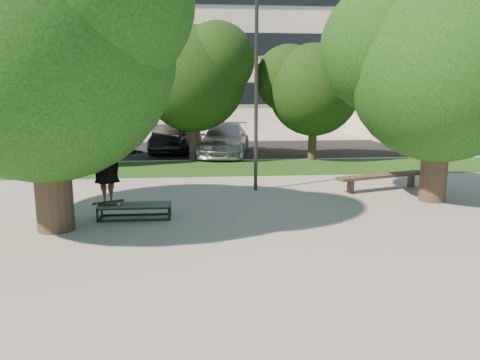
{
  "coord_description": "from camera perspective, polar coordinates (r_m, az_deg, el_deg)",
  "views": [
    {
      "loc": [
        -0.91,
        -9.88,
        3.21
      ],
      "look_at": [
        0.07,
        0.6,
        1.19
      ],
      "focal_mm": 35.0,
      "sensor_mm": 36.0,
      "label": 1
    }
  ],
  "objects": [
    {
      "name": "skater_rig",
      "position": [
        12.09,
        -15.97,
        1.07
      ],
      "size": [
        2.0,
        0.85,
        1.65
      ],
      "rotation": [
        0.0,
        0.0,
        3.31
      ],
      "color": "white",
      "rests_on": "grind_box"
    },
    {
      "name": "bg_tree_left",
      "position": [
        21.71,
        -20.92,
        11.54
      ],
      "size": [
        5.28,
        4.51,
        5.77
      ],
      "color": "#38281E",
      "rests_on": "ground"
    },
    {
      "name": "tree_right",
      "position": [
        14.68,
        23.03,
        13.48
      ],
      "size": [
        6.24,
        5.33,
        6.51
      ],
      "color": "#38281E",
      "rests_on": "ground"
    },
    {
      "name": "grass_strip",
      "position": [
        19.73,
        0.26,
        1.53
      ],
      "size": [
        30.0,
        4.0,
        0.02
      ],
      "primitive_type": "cube",
      "color": "#1B4212",
      "rests_on": "ground"
    },
    {
      "name": "ground",
      "position": [
        10.43,
        -0.09,
        -7.06
      ],
      "size": [
        120.0,
        120.0,
        0.0
      ],
      "primitive_type": "plane",
      "color": "gray",
      "rests_on": "ground"
    },
    {
      "name": "tree_left",
      "position": [
        11.55,
        -23.32,
        16.05
      ],
      "size": [
        6.96,
        5.95,
        7.12
      ],
      "color": "#38281E",
      "rests_on": "ground"
    },
    {
      "name": "lamppost",
      "position": [
        15.0,
        1.98,
        10.63
      ],
      "size": [
        0.25,
        0.15,
        6.11
      ],
      "color": "#2D2D30",
      "rests_on": "ground"
    },
    {
      "name": "car_grey",
      "position": [
        25.14,
        -7.86,
        4.94
      ],
      "size": [
        2.96,
        5.07,
        1.33
      ],
      "primitive_type": "imported",
      "rotation": [
        0.0,
        0.0,
        -0.17
      ],
      "color": "#515255",
      "rests_on": "asphalt_strip"
    },
    {
      "name": "bench",
      "position": [
        15.96,
        16.94,
        0.37
      ],
      "size": [
        3.35,
        1.48,
        0.52
      ],
      "rotation": [
        0.0,
        0.0,
        0.32
      ],
      "color": "#4F3C2F",
      "rests_on": "ground"
    },
    {
      "name": "car_silver_a",
      "position": [
        25.33,
        -24.03,
        4.17
      ],
      "size": [
        1.75,
        4.0,
        1.34
      ],
      "primitive_type": "imported",
      "rotation": [
        0.0,
        0.0,
        0.04
      ],
      "color": "#A0A1A5",
      "rests_on": "asphalt_strip"
    },
    {
      "name": "bg_tree_mid",
      "position": [
        21.97,
        -5.95,
        12.91
      ],
      "size": [
        5.76,
        4.92,
        6.24
      ],
      "color": "#38281E",
      "rests_on": "ground"
    },
    {
      "name": "bg_tree_right",
      "position": [
        22.1,
        8.8,
        11.47
      ],
      "size": [
        5.04,
        4.31,
        5.43
      ],
      "color": "#38281E",
      "rests_on": "ground"
    },
    {
      "name": "office_building",
      "position": [
        42.14,
        -7.14,
        17.3
      ],
      "size": [
        30.0,
        14.12,
        16.0
      ],
      "color": "beige",
      "rests_on": "ground"
    },
    {
      "name": "car_silver_b",
      "position": [
        23.55,
        -1.87,
        4.94
      ],
      "size": [
        3.12,
        5.72,
        1.57
      ],
      "primitive_type": "imported",
      "rotation": [
        0.0,
        0.0,
        -0.18
      ],
      "color": "silver",
      "rests_on": "asphalt_strip"
    },
    {
      "name": "asphalt_strip",
      "position": [
        26.09,
        -3.34,
        3.78
      ],
      "size": [
        40.0,
        8.0,
        0.01
      ],
      "primitive_type": "cube",
      "color": "black",
      "rests_on": "ground"
    },
    {
      "name": "grind_box",
      "position": [
        12.2,
        -12.7,
        -3.73
      ],
      "size": [
        1.8,
        0.6,
        0.38
      ],
      "color": "black",
      "rests_on": "ground"
    },
    {
      "name": "side_building",
      "position": [
        37.07,
        25.81,
        11.02
      ],
      "size": [
        15.0,
        10.0,
        8.0
      ],
      "primitive_type": "cube",
      "color": "beige",
      "rests_on": "ground"
    },
    {
      "name": "car_dark",
      "position": [
        24.99,
        -8.76,
        5.01
      ],
      "size": [
        1.65,
        4.39,
        1.43
      ],
      "primitive_type": "imported",
      "rotation": [
        0.0,
        0.0,
        -0.03
      ],
      "color": "black",
      "rests_on": "asphalt_strip"
    }
  ]
}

